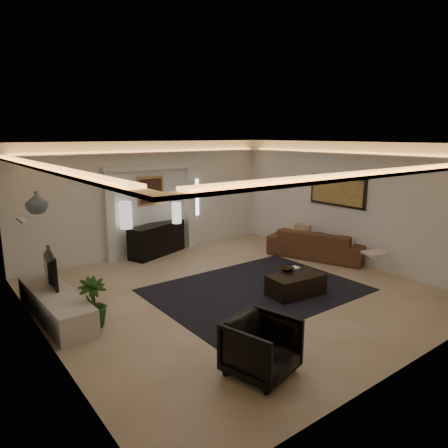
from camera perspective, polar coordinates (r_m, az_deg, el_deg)
floor at (r=8.28m, az=1.42°, el=-9.38°), size 7.00×7.00×0.00m
ceiling at (r=7.69m, az=1.53°, el=11.13°), size 7.00×7.00×0.00m
wall_back at (r=10.77m, az=-10.21°, el=3.53°), size 7.00×0.00×7.00m
wall_front at (r=5.65m, az=24.26°, el=-5.37°), size 7.00×0.00×7.00m
wall_left at (r=6.36m, az=-24.10°, el=-3.44°), size 0.00×7.00×7.00m
wall_right at (r=10.37m, az=16.81°, el=2.86°), size 0.00×7.00×7.00m
cove_soffit at (r=7.70m, az=1.52°, el=9.04°), size 7.00×7.00×0.04m
daylight_slit at (r=11.44m, az=-4.10°, el=3.69°), size 0.25×0.03×1.00m
area_rug at (r=8.37m, az=4.45°, el=-9.11°), size 4.00×3.00×0.01m
pilaster_left at (r=10.28m, az=-15.59°, el=0.87°), size 0.22×0.20×2.20m
pilaster_right at (r=11.30m, az=-4.71°, el=2.29°), size 0.22×0.20×2.20m
alcove_header at (r=10.60m, az=-10.13°, el=7.74°), size 2.52×0.20×0.12m
painting_frame at (r=10.72m, az=-10.18°, el=4.57°), size 0.74×0.04×0.74m
painting_canvas at (r=10.70m, az=-10.12°, el=4.55°), size 0.62×0.02×0.62m
art_panel_frame at (r=10.49m, az=15.48°, el=4.42°), size 0.04×1.64×0.74m
art_panel_gold at (r=10.47m, az=15.40°, el=4.41°), size 0.02×1.50×0.62m
wall_sconce at (r=11.67m, az=7.79°, el=5.41°), size 0.12×0.12×0.22m
wall_niche at (r=7.67m, az=-26.22°, el=0.45°), size 0.10×0.55×0.04m
console at (r=10.77m, az=-9.30°, el=-2.14°), size 1.72×1.04×0.82m
lamp_left at (r=10.28m, az=-13.47°, el=0.93°), size 0.36×0.36×0.66m
lamp_right at (r=10.67m, az=-6.62°, el=1.60°), size 0.29×0.29×0.54m
media_ledge at (r=7.70m, az=-22.40°, el=-10.26°), size 0.68×2.41×0.45m
tv at (r=7.93m, az=-23.54°, el=-5.71°), size 1.03×0.27×0.59m
figurine at (r=8.72m, az=-23.13°, el=-4.81°), size 0.14×0.14×0.37m
ginger_jar at (r=8.09m, az=-24.61°, el=2.73°), size 0.46×0.46×0.40m
plant at (r=7.05m, az=-17.83°, el=-10.42°), size 0.47×0.47×0.81m
sofa at (r=10.67m, az=12.84°, el=-2.70°), size 2.59×1.75×0.70m
throw_blanket at (r=9.48m, az=20.29°, el=-3.82°), size 0.56×0.50×0.05m
throw_pillow at (r=10.95m, az=10.86°, el=-1.16°), size 0.21×0.46×0.44m
coffee_table at (r=8.17m, az=9.95°, el=-8.32°), size 1.14×0.71×0.40m
bowl at (r=8.31m, az=8.69°, el=-6.17°), size 0.31×0.31×0.07m
magazine at (r=8.46m, az=9.71°, el=-6.00°), size 0.23×0.17×0.03m
armchair at (r=5.54m, az=5.21°, el=-16.70°), size 0.99×1.01×0.76m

